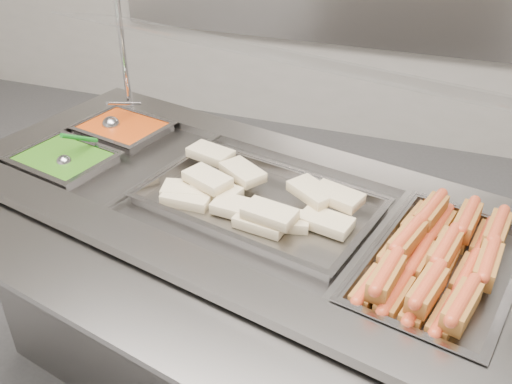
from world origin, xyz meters
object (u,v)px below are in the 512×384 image
(sneeze_guard, at_px, (281,59))
(pan_hotdogs, at_px, (440,276))
(ladle, at_px, (112,124))
(steam_counter, at_px, (244,302))
(pan_wraps, at_px, (259,206))
(serving_spoon, at_px, (67,158))

(sneeze_guard, bearing_deg, pan_hotdogs, -32.11)
(sneeze_guard, relative_size, ladle, 8.43)
(steam_counter, relative_size, ladle, 10.16)
(steam_counter, height_order, ladle, ladle)
(pan_hotdogs, height_order, pan_wraps, same)
(steam_counter, relative_size, sneeze_guard, 1.21)
(sneeze_guard, xyz_separation_m, ladle, (-0.62, 0.06, -0.32))
(steam_counter, xyz_separation_m, pan_hotdogs, (0.55, -0.13, 0.37))
(pan_hotdogs, relative_size, serving_spoon, 3.41)
(sneeze_guard, distance_m, pan_wraps, 0.41)
(sneeze_guard, distance_m, ladle, 0.71)
(pan_hotdogs, height_order, ladle, ladle)
(serving_spoon, bearing_deg, ladle, 91.18)
(sneeze_guard, bearing_deg, ladle, 174.49)
(pan_hotdogs, xyz_separation_m, ladle, (-1.13, 0.38, 0.04))
(steam_counter, relative_size, pan_hotdogs, 3.30)
(steam_counter, xyz_separation_m, serving_spoon, (-0.57, -0.01, 0.42))
(pan_wraps, bearing_deg, pan_hotdogs, -12.83)
(pan_wraps, height_order, ladle, ladle)
(sneeze_guard, bearing_deg, pan_wraps, -87.48)
(ladle, relative_size, serving_spoon, 1.11)
(pan_hotdogs, bearing_deg, ladle, 161.48)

